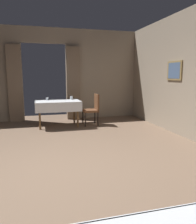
{
  "coord_description": "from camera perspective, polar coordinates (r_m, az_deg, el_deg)",
  "views": [
    {
      "loc": [
        -0.22,
        -3.39,
        1.47
      ],
      "look_at": [
        0.82,
        0.47,
        0.81
      ],
      "focal_mm": 35.54,
      "sensor_mm": 36.0,
      "label": 1
    }
  ],
  "objects": [
    {
      "name": "glass_mid_a",
      "position": [
        6.81,
        -6.87,
        3.66
      ],
      "size": [
        0.08,
        0.08,
        0.11
      ],
      "primitive_type": "cylinder",
      "color": "silver",
      "rests_on": "dining_table_mid"
    },
    {
      "name": "dining_table_mid",
      "position": [
        6.55,
        -10.3,
        1.99
      ],
      "size": [
        1.28,
        0.88,
        0.75
      ],
      "color": "brown",
      "rests_on": "ground"
    },
    {
      "name": "glass_mid_b",
      "position": [
        6.75,
        -12.96,
        3.33
      ],
      "size": [
        0.08,
        0.08,
        0.08
      ],
      "primitive_type": "cylinder",
      "color": "silver",
      "rests_on": "dining_table_mid"
    },
    {
      "name": "wall_back",
      "position": [
        7.58,
        -13.55,
        9.37
      ],
      "size": [
        6.4,
        0.27,
        3.0
      ],
      "color": "gray",
      "rests_on": "ground"
    },
    {
      "name": "ground",
      "position": [
        3.71,
        -10.72,
        -14.2
      ],
      "size": [
        10.08,
        10.08,
        0.0
      ],
      "primitive_type": "plane",
      "color": "#7A604C"
    },
    {
      "name": "chair_mid_right",
      "position": [
        6.64,
        -1.33,
        1.07
      ],
      "size": [
        0.44,
        0.44,
        0.93
      ],
      "color": "black",
      "rests_on": "ground"
    }
  ]
}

